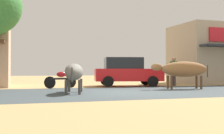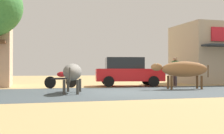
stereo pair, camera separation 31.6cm
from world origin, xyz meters
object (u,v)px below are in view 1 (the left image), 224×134
cow_far_dark (183,69)px  parked_motorcycle (61,79)px  pedestrian_by_shop (174,69)px  parked_hatchback_car (127,71)px  cow_near_brown (74,72)px

cow_far_dark → parked_motorcycle: bearing=154.3°
pedestrian_by_shop → parked_hatchback_car: bearing=168.1°
parked_hatchback_car → parked_motorcycle: size_ratio=2.39×
cow_near_brown → parked_motorcycle: bearing=90.4°
parked_hatchback_car → cow_far_dark: parked_hatchback_car is taller
parked_motorcycle → pedestrian_by_shop: 6.66m
parked_hatchback_car → parked_motorcycle: (-3.87, -0.73, -0.38)m
parked_motorcycle → cow_near_brown: cow_near_brown is taller
parked_motorcycle → cow_near_brown: 3.58m
parked_hatchback_car → parked_motorcycle: parked_hatchback_car is taller
parked_hatchback_car → parked_motorcycle: 3.96m
parked_hatchback_car → cow_far_dark: 3.79m
cow_near_brown → pedestrian_by_shop: 7.58m
parked_hatchback_car → pedestrian_by_shop: size_ratio=2.44×
cow_near_brown → parked_hatchback_car: bearing=48.2°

